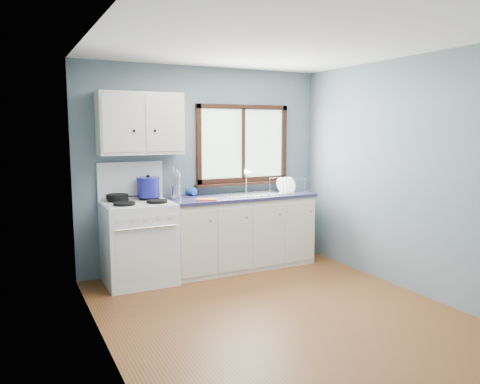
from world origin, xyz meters
name	(u,v)px	position (x,y,z in m)	size (l,w,h in m)	color
floor	(278,313)	(0.00, 0.00, -0.01)	(3.20, 3.60, 0.02)	brown
ceiling	(281,41)	(0.00, 0.00, 2.51)	(3.20, 3.60, 0.02)	white
wall_back	(204,168)	(0.00, 1.81, 1.25)	(3.20, 0.02, 2.50)	slate
wall_front	(443,214)	(0.00, -1.81, 1.25)	(3.20, 0.02, 2.50)	slate
wall_left	(100,193)	(-1.61, 0.00, 1.25)	(0.02, 3.60, 2.50)	slate
wall_right	(407,175)	(1.61, 0.00, 1.25)	(0.02, 3.60, 2.50)	slate
gas_range	(138,240)	(-0.95, 1.47, 0.49)	(0.76, 0.69, 1.36)	white
base_cabinets	(240,235)	(0.36, 1.49, 0.41)	(1.85, 0.60, 0.88)	beige
countertop	(241,197)	(0.36, 1.49, 0.90)	(1.89, 0.64, 0.04)	#1F1F41
sink	(253,199)	(0.54, 1.49, 0.86)	(0.84, 0.46, 0.44)	silver
window	(243,149)	(0.54, 1.77, 1.48)	(1.36, 0.10, 1.03)	#9EC6A8
upper_cabinets	(140,124)	(-0.85, 1.63, 1.80)	(0.95, 0.35, 0.70)	beige
skillet	(117,196)	(-1.14, 1.62, 0.98)	(0.39, 0.31, 0.05)	black
stockpot	(148,187)	(-0.78, 1.60, 1.08)	(0.33, 0.33, 0.26)	navy
utensil_crock	(176,192)	(-0.46, 1.58, 1.00)	(0.14, 0.14, 0.39)	silver
thermos	(178,186)	(-0.42, 1.62, 1.07)	(0.07, 0.07, 0.30)	silver
soap_bottle	(195,185)	(-0.18, 1.68, 1.06)	(0.11, 0.11, 0.27)	blue
dish_towel	(207,199)	(-0.18, 1.31, 0.93)	(0.23, 0.16, 0.02)	#C75B2A
dish_rack	(287,188)	(1.01, 1.46, 0.97)	(0.43, 0.35, 0.20)	silver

